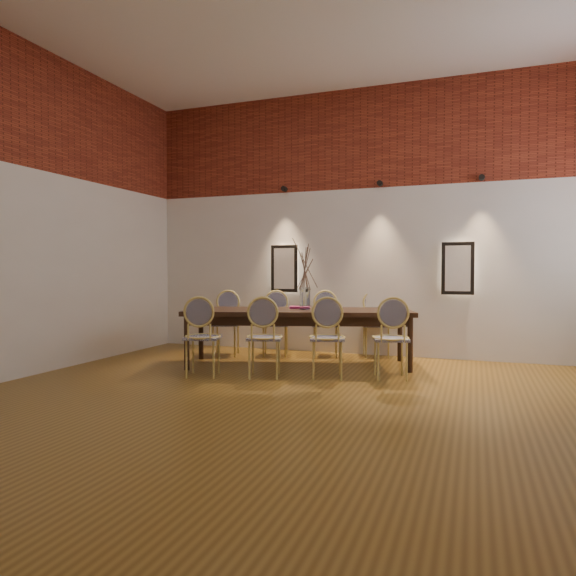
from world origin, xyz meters
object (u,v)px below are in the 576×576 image
(chair_near_a, at_px, (203,337))
(chair_far_b, at_px, (275,324))
(chair_near_c, at_px, (327,338))
(chair_far_a, at_px, (226,324))
(chair_far_c, at_px, (325,324))
(chair_near_d, at_px, (391,339))
(chair_far_d, at_px, (376,325))
(chair_near_b, at_px, (265,338))
(vase, at_px, (305,298))
(bowl, at_px, (263,303))
(dining_table, at_px, (298,337))
(book, at_px, (299,307))

(chair_near_a, bearing_deg, chair_far_b, 63.85)
(chair_near_c, height_order, chair_far_a, same)
(chair_near_a, height_order, chair_far_c, same)
(chair_far_c, bearing_deg, chair_far_b, -0.00)
(chair_near_d, relative_size, chair_far_d, 1.00)
(chair_near_a, distance_m, chair_near_b, 0.75)
(chair_near_c, height_order, chair_far_c, same)
(chair_near_a, relative_size, chair_far_c, 1.00)
(chair_near_b, xyz_separation_m, chair_far_a, (-1.15, 1.24, 0.00))
(chair_far_b, bearing_deg, vase, 121.33)
(chair_far_c, xyz_separation_m, bowl, (-0.57, -1.02, 0.37))
(chair_near_b, height_order, chair_far_b, same)
(chair_near_d, xyz_separation_m, chair_far_a, (-2.58, 0.82, 0.00))
(dining_table, distance_m, chair_near_b, 0.85)
(chair_far_c, distance_m, chair_far_d, 0.75)
(chair_far_d, relative_size, bowl, 3.92)
(bowl, bearing_deg, chair_near_b, -65.83)
(chair_near_b, relative_size, book, 3.62)
(chair_near_d, bearing_deg, chair_far_d, 90.00)
(chair_far_a, relative_size, vase, 3.13)
(chair_far_b, distance_m, chair_far_c, 0.75)
(chair_near_c, distance_m, vase, 0.92)
(chair_far_c, bearing_deg, book, 57.08)
(chair_near_a, height_order, book, chair_near_a)
(chair_far_c, distance_m, vase, 0.92)
(chair_far_b, relative_size, chair_far_d, 1.00)
(chair_far_c, relative_size, vase, 3.13)
(dining_table, xyz_separation_m, book, (-0.05, 0.19, 0.39))
(chair_far_b, bearing_deg, dining_table, 116.15)
(chair_far_d, bearing_deg, vase, 36.43)
(chair_far_c, bearing_deg, chair_near_a, 45.53)
(chair_near_b, relative_size, chair_far_b, 1.00)
(chair_far_c, distance_m, bowl, 1.22)
(chair_near_d, height_order, bowl, chair_near_d)
(book, bearing_deg, chair_near_a, -123.14)
(chair_near_a, distance_m, chair_far_a, 1.52)
(chair_near_b, xyz_separation_m, bowl, (-0.29, 0.65, 0.37))
(chair_far_a, height_order, chair_far_d, same)
(chair_near_c, relative_size, chair_near_d, 1.00)
(chair_far_d, bearing_deg, bowl, 27.05)
(chair_far_a, height_order, vase, vase)
(chair_near_d, distance_m, chair_far_d, 1.52)
(vase, bearing_deg, chair_far_a, 164.44)
(chair_near_d, bearing_deg, dining_table, 145.82)
(chair_near_c, distance_m, chair_far_d, 1.69)
(chair_near_c, xyz_separation_m, bowl, (-1.01, 0.44, 0.37))
(chair_far_a, bearing_deg, book, 153.23)
(dining_table, height_order, chair_near_c, chair_near_c)
(vase, relative_size, book, 1.15)
(chair_far_a, relative_size, chair_far_b, 1.00)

